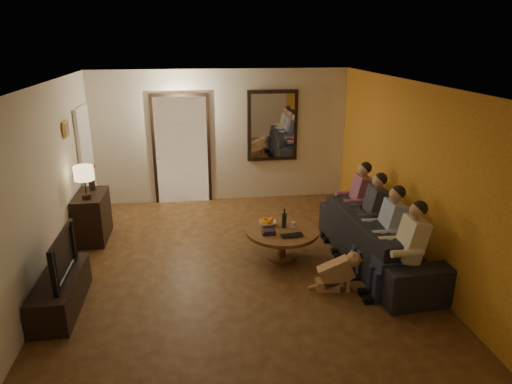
{
  "coord_description": "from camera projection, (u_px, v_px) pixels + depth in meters",
  "views": [
    {
      "loc": [
        -0.56,
        -5.86,
        3.19
      ],
      "look_at": [
        0.3,
        0.3,
        1.05
      ],
      "focal_mm": 32.0,
      "sensor_mm": 36.0,
      "label": 1
    }
  ],
  "objects": [
    {
      "name": "floor",
      "position": [
        238.0,
        268.0,
        6.6
      ],
      "size": [
        5.0,
        6.0,
        0.01
      ],
      "primitive_type": "cube",
      "color": "#452512",
      "rests_on": "ground"
    },
    {
      "name": "ceiling",
      "position": [
        236.0,
        85.0,
        5.75
      ],
      "size": [
        5.0,
        6.0,
        0.01
      ],
      "primitive_type": "cube",
      "color": "white",
      "rests_on": "back_wall"
    },
    {
      "name": "back_wall",
      "position": [
        222.0,
        137.0,
        8.99
      ],
      "size": [
        5.0,
        0.02,
        2.6
      ],
      "primitive_type": "cube",
      "color": "beige",
      "rests_on": "floor"
    },
    {
      "name": "front_wall",
      "position": [
        277.0,
        305.0,
        3.37
      ],
      "size": [
        5.0,
        0.02,
        2.6
      ],
      "primitive_type": "cube",
      "color": "beige",
      "rests_on": "floor"
    },
    {
      "name": "left_wall",
      "position": [
        43.0,
        191.0,
        5.85
      ],
      "size": [
        0.02,
        6.0,
        2.6
      ],
      "primitive_type": "cube",
      "color": "beige",
      "rests_on": "floor"
    },
    {
      "name": "right_wall",
      "position": [
        411.0,
        175.0,
        6.5
      ],
      "size": [
        0.02,
        6.0,
        2.6
      ],
      "primitive_type": "cube",
      "color": "beige",
      "rests_on": "floor"
    },
    {
      "name": "orange_accent",
      "position": [
        411.0,
        175.0,
        6.5
      ],
      "size": [
        0.01,
        6.0,
        2.6
      ],
      "primitive_type": "cube",
      "color": "#BD6A20",
      "rests_on": "right_wall"
    },
    {
      "name": "kitchen_doorway",
      "position": [
        182.0,
        151.0,
        8.94
      ],
      "size": [
        1.0,
        0.06,
        2.1
      ],
      "primitive_type": "cube",
      "color": "#FFE0A5",
      "rests_on": "floor"
    },
    {
      "name": "door_trim",
      "position": [
        182.0,
        151.0,
        8.93
      ],
      "size": [
        1.12,
        0.04,
        2.22
      ],
      "primitive_type": "cube",
      "color": "black",
      "rests_on": "floor"
    },
    {
      "name": "fridge_glimpse",
      "position": [
        195.0,
        158.0,
        9.03
      ],
      "size": [
        0.45,
        0.03,
        1.7
      ],
      "primitive_type": "cube",
      "color": "silver",
      "rests_on": "floor"
    },
    {
      "name": "mirror_frame",
      "position": [
        273.0,
        126.0,
        9.01
      ],
      "size": [
        1.0,
        0.05,
        1.4
      ],
      "primitive_type": "cube",
      "color": "black",
      "rests_on": "back_wall"
    },
    {
      "name": "mirror_glass",
      "position": [
        273.0,
        126.0,
        8.99
      ],
      "size": [
        0.86,
        0.02,
        1.26
      ],
      "primitive_type": "cube",
      "color": "white",
      "rests_on": "back_wall"
    },
    {
      "name": "white_door",
      "position": [
        87.0,
        164.0,
        8.1
      ],
      "size": [
        0.06,
        0.85,
        2.04
      ],
      "primitive_type": "cube",
      "color": "white",
      "rests_on": "floor"
    },
    {
      "name": "framed_art",
      "position": [
        66.0,
        129.0,
        6.89
      ],
      "size": [
        0.03,
        0.28,
        0.24
      ],
      "primitive_type": "cube",
      "color": "#B28C33",
      "rests_on": "left_wall"
    },
    {
      "name": "art_canvas",
      "position": [
        67.0,
        129.0,
        6.89
      ],
      "size": [
        0.01,
        0.22,
        0.18
      ],
      "primitive_type": "cube",
      "color": "brown",
      "rests_on": "left_wall"
    },
    {
      "name": "dresser",
      "position": [
        93.0,
        217.0,
        7.44
      ],
      "size": [
        0.45,
        0.87,
        0.78
      ],
      "primitive_type": "cube",
      "color": "black",
      "rests_on": "floor"
    },
    {
      "name": "table_lamp",
      "position": [
        85.0,
        182.0,
        7.02
      ],
      "size": [
        0.3,
        0.3,
        0.54
      ],
      "primitive_type": null,
      "color": "beige",
      "rests_on": "dresser"
    },
    {
      "name": "flower_vase",
      "position": [
        91.0,
        177.0,
        7.45
      ],
      "size": [
        0.14,
        0.14,
        0.44
      ],
      "primitive_type": null,
      "color": "#AD121A",
      "rests_on": "dresser"
    },
    {
      "name": "tv_stand",
      "position": [
        61.0,
        293.0,
        5.57
      ],
      "size": [
        0.45,
        1.29,
        0.43
      ],
      "primitive_type": "cube",
      "color": "black",
      "rests_on": "floor"
    },
    {
      "name": "tv",
      "position": [
        55.0,
        256.0,
        5.41
      ],
      "size": [
        0.97,
        0.13,
        0.56
      ],
      "primitive_type": "imported",
      "rotation": [
        0.0,
        0.0,
        1.57
      ],
      "color": "black",
      "rests_on": "tv_stand"
    },
    {
      "name": "sofa",
      "position": [
        383.0,
        240.0,
        6.62
      ],
      "size": [
        2.67,
        1.2,
        0.76
      ],
      "primitive_type": "imported",
      "rotation": [
        0.0,
        0.0,
        1.64
      ],
      "color": "black",
      "rests_on": "floor"
    },
    {
      "name": "person_a",
      "position": [
        405.0,
        254.0,
        5.69
      ],
      "size": [
        0.6,
        0.4,
        1.2
      ],
      "primitive_type": null,
      "color": "tan",
      "rests_on": "sofa"
    },
    {
      "name": "person_b",
      "position": [
        386.0,
        235.0,
        6.26
      ],
      "size": [
        0.6,
        0.4,
        1.2
      ],
      "primitive_type": null,
      "color": "tan",
      "rests_on": "sofa"
    },
    {
      "name": "person_c",
      "position": [
        370.0,
        218.0,
        6.82
      ],
      "size": [
        0.6,
        0.4,
        1.2
      ],
      "primitive_type": null,
      "color": "tan",
      "rests_on": "sofa"
    },
    {
      "name": "person_d",
      "position": [
        356.0,
        204.0,
        7.38
      ],
      "size": [
        0.6,
        0.4,
        1.2
      ],
      "primitive_type": null,
      "color": "tan",
      "rests_on": "sofa"
    },
    {
      "name": "dog",
      "position": [
        336.0,
        271.0,
        5.95
      ],
      "size": [
        0.58,
        0.29,
        0.56
      ],
      "primitive_type": null,
      "rotation": [
        0.0,
        0.0,
        -0.1
      ],
      "color": "#B57B53",
      "rests_on": "floor"
    },
    {
      "name": "coffee_table",
      "position": [
        282.0,
        244.0,
        6.84
      ],
      "size": [
        1.17,
        1.17,
        0.45
      ],
      "primitive_type": "cylinder",
      "rotation": [
        0.0,
        0.0,
        -0.09
      ],
      "color": "brown",
      "rests_on": "floor"
    },
    {
      "name": "bowl",
      "position": [
        268.0,
        223.0,
        6.94
      ],
      "size": [
        0.26,
        0.26,
        0.06
      ],
      "primitive_type": "imported",
      "color": "white",
      "rests_on": "coffee_table"
    },
    {
      "name": "oranges",
      "position": [
        268.0,
        219.0,
        6.92
      ],
      "size": [
        0.2,
        0.2,
        0.08
      ],
      "primitive_type": null,
      "color": "orange",
      "rests_on": "bowl"
    },
    {
      "name": "wine_bottle",
      "position": [
        284.0,
        218.0,
        6.82
      ],
      "size": [
        0.07,
        0.07,
        0.31
      ],
      "primitive_type": null,
      "color": "black",
      "rests_on": "coffee_table"
    },
    {
      "name": "wine_glass",
      "position": [
        293.0,
        225.0,
        6.82
      ],
      "size": [
        0.06,
        0.06,
        0.1
      ],
      "primitive_type": "cylinder",
      "color": "silver",
      "rests_on": "coffee_table"
    },
    {
      "name": "book_stack",
      "position": [
        269.0,
        232.0,
        6.64
      ],
      "size": [
        0.2,
        0.15,
        0.07
      ],
      "primitive_type": null,
      "color": "black",
      "rests_on": "coffee_table"
    },
    {
      "name": "laptop",
      "position": [
        293.0,
        237.0,
        6.52
      ],
      "size": [
        0.35,
        0.24,
        0.03
      ],
      "primitive_type": "imported",
      "rotation": [
        0.0,
        0.0,
        0.1
      ],
      "color": "black",
      "rests_on": "coffee_table"
    }
  ]
}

